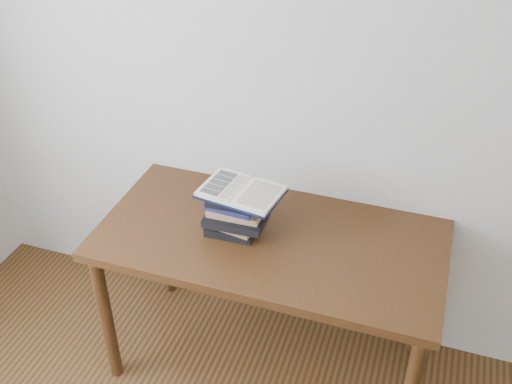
% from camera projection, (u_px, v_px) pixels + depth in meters
% --- Properties ---
extents(desk, '(1.47, 0.74, 0.79)m').
position_uv_depth(desk, '(270.00, 254.00, 2.59)').
color(desk, '#4A2E12').
rests_on(desk, ground).
extents(book_stack, '(0.26, 0.21, 0.19)m').
position_uv_depth(book_stack, '(236.00, 213.00, 2.51)').
color(book_stack, black).
rests_on(book_stack, desk).
extents(open_book, '(0.36, 0.27, 0.03)m').
position_uv_depth(open_book, '(241.00, 192.00, 2.46)').
color(open_book, black).
rests_on(open_book, book_stack).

